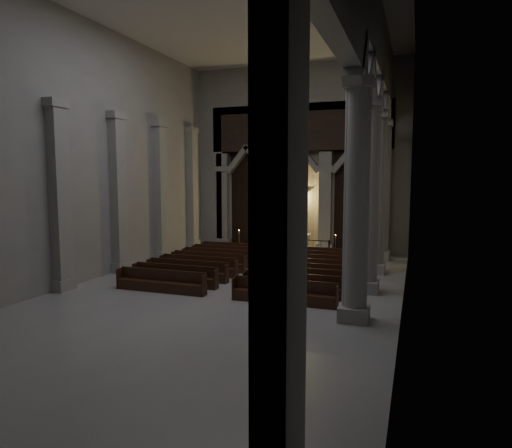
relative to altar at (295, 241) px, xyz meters
The scene contains 11 objects.
room 12.86m from the altar, 89.96° to the right, with size 24.00×24.10×12.00m.
sanctuary_wall 6.02m from the altar, 89.45° to the left, with size 14.00×0.77×12.00m.
right_arcade 13.11m from the altar, 59.86° to the right, with size 1.00×24.00×12.00m.
left_pilasters 10.47m from the altar, 132.68° to the right, with size 0.60×13.00×8.03m.
sanctuary_step 0.60m from the altar, 88.11° to the right, with size 8.50×2.60×0.15m, color gray.
altar is the anchor object (origin of this frame).
altar_rail 1.33m from the altar, 89.70° to the right, with size 5.01×0.09×0.98m.
candle_stand_left 3.67m from the altar, 157.33° to the right, with size 0.24×0.24×1.40m.
candle_stand_right 3.18m from the altar, 25.78° to the right, with size 0.23×0.23×1.36m.
pews 8.03m from the altar, 89.95° to the right, with size 9.53×8.64×0.92m.
worshipper 3.90m from the altar, 88.65° to the right, with size 0.50×0.33×1.37m, color black.
Camera 1 is at (7.38, -17.78, 4.90)m, focal length 32.00 mm.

